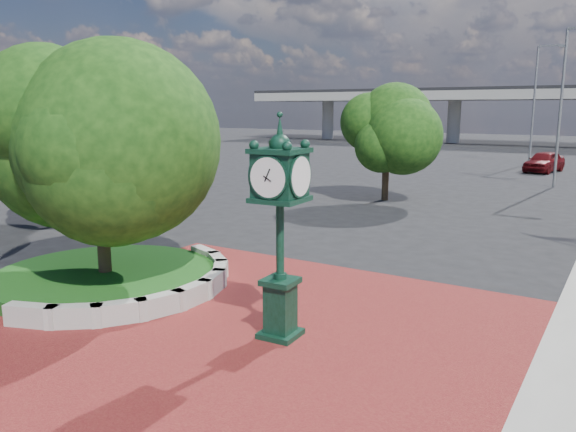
% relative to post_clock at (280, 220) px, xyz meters
% --- Properties ---
extents(ground, '(200.00, 200.00, 0.00)m').
position_rel_post_clock_xyz_m(ground, '(-1.17, 0.54, -2.61)').
color(ground, black).
rests_on(ground, ground).
extents(plaza, '(12.00, 12.00, 0.04)m').
position_rel_post_clock_xyz_m(plaza, '(-1.17, -0.46, -2.59)').
color(plaza, maroon).
rests_on(plaza, ground).
extents(planter_wall, '(2.96, 6.77, 0.54)m').
position_rel_post_clock_xyz_m(planter_wall, '(-3.88, 0.54, -2.34)').
color(planter_wall, '#9E9B93').
rests_on(planter_wall, ground).
extents(grass_bed, '(6.10, 6.10, 0.40)m').
position_rel_post_clock_xyz_m(grass_bed, '(-6.17, 0.54, -2.41)').
color(grass_bed, '#154B16').
rests_on(grass_bed, ground).
extents(overpass, '(90.00, 12.00, 7.50)m').
position_rel_post_clock_xyz_m(overpass, '(-1.38, 70.54, 3.94)').
color(overpass, '#9E9B93').
rests_on(overpass, ground).
extents(tree_planter, '(5.20, 5.20, 6.33)m').
position_rel_post_clock_xyz_m(tree_planter, '(-6.17, 0.54, 1.12)').
color(tree_planter, '#38281C').
rests_on(tree_planter, ground).
extents(tree_northwest, '(5.60, 5.60, 6.93)m').
position_rel_post_clock_xyz_m(tree_northwest, '(-14.17, 5.54, 1.52)').
color(tree_northwest, '#38281C').
rests_on(tree_northwest, ground).
extents(tree_street, '(4.40, 4.40, 5.45)m').
position_rel_post_clock_xyz_m(tree_street, '(-5.17, 18.54, 0.63)').
color(tree_street, '#38281C').
rests_on(tree_street, ground).
extents(post_clock, '(1.04, 1.04, 4.74)m').
position_rel_post_clock_xyz_m(post_clock, '(0.00, 0.00, 0.00)').
color(post_clock, black).
rests_on(post_clock, ground).
extents(parked_car, '(2.82, 5.05, 1.62)m').
position_rel_post_clock_xyz_m(parked_car, '(0.16, 37.50, -1.79)').
color(parked_car, '#540C10').
rests_on(parked_car, ground).
extents(street_lamp_near, '(2.15, 0.42, 9.58)m').
position_rel_post_clock_xyz_m(street_lamp_near, '(2.15, 28.78, 3.01)').
color(street_lamp_near, slate).
rests_on(street_lamp_near, ground).
extents(street_lamp_far, '(2.26, 0.28, 10.08)m').
position_rel_post_clock_xyz_m(street_lamp_far, '(-1.61, 43.65, 3.31)').
color(street_lamp_far, slate).
rests_on(street_lamp_far, ground).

